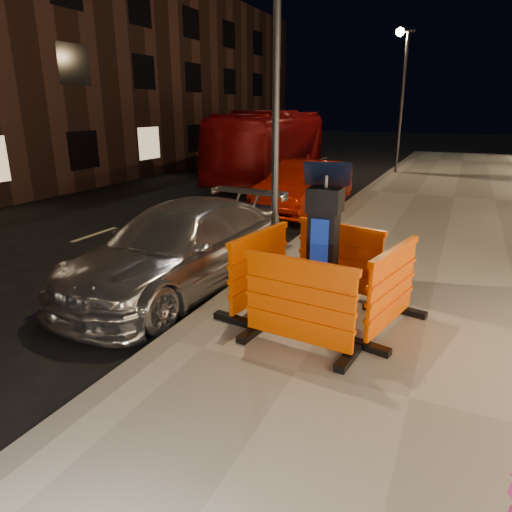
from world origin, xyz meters
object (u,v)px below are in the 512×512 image
at_px(parking_kiosk, 323,248).
at_px(barrier_back, 339,260).
at_px(car_red, 304,211).
at_px(bus_doubledecker, 272,178).
at_px(barrier_front, 299,305).
at_px(barrier_kerbside, 259,270).
at_px(car_silver, 183,287).
at_px(barrier_bldgside, 391,290).

relative_size(parking_kiosk, barrier_back, 1.40).
bearing_deg(car_red, bus_doubledecker, 123.59).
relative_size(barrier_front, car_red, 0.33).
distance_m(barrier_kerbside, car_silver, 1.92).
xyz_separation_m(parking_kiosk, bus_doubledecker, (-6.34, 13.53, -1.19)).
height_order(parking_kiosk, barrier_back, parking_kiosk).
xyz_separation_m(parking_kiosk, barrier_front, (0.00, -0.95, -0.46)).
bearing_deg(barrier_back, car_silver, -156.18).
bearing_deg(parking_kiosk, barrier_bldgside, 11.25).
relative_size(car_silver, car_red, 1.09).
bearing_deg(car_silver, parking_kiosk, -5.23).
bearing_deg(car_silver, car_red, 95.95).
relative_size(barrier_bldgside, car_silver, 0.30).
relative_size(barrier_back, barrier_bldgside, 1.00).
xyz_separation_m(barrier_kerbside, barrier_bldgside, (1.90, 0.00, 0.00)).
relative_size(barrier_front, barrier_back, 1.00).
bearing_deg(car_red, parking_kiosk, -66.06).
bearing_deg(barrier_back, bus_doubledecker, 130.99).
bearing_deg(car_silver, barrier_kerbside, -10.92).
bearing_deg(barrier_front, car_red, 114.51).
distance_m(barrier_front, barrier_back, 1.90).
height_order(parking_kiosk, barrier_front, parking_kiosk).
distance_m(barrier_front, car_silver, 3.12).
bearing_deg(parking_kiosk, car_silver, -179.45).
bearing_deg(car_silver, barrier_bldgside, -2.46).
distance_m(barrier_back, car_red, 6.93).
bearing_deg(barrier_front, bus_doubledecker, 119.89).
bearing_deg(barrier_bldgside, barrier_front, 148.25).
xyz_separation_m(barrier_back, car_red, (-2.72, 6.33, -0.73)).
height_order(barrier_front, bus_doubledecker, bus_doubledecker).
bearing_deg(barrier_kerbside, parking_kiosk, -80.75).
xyz_separation_m(car_red, bus_doubledecker, (-3.62, 6.25, 0.00)).
distance_m(parking_kiosk, car_silver, 2.96).
bearing_deg(car_red, barrier_back, -63.30).
relative_size(car_red, bus_doubledecker, 0.43).
distance_m(barrier_back, bus_doubledecker, 14.11).
relative_size(parking_kiosk, barrier_front, 1.40).
distance_m(barrier_front, bus_doubledecker, 15.83).
xyz_separation_m(barrier_bldgside, bus_doubledecker, (-7.29, 13.53, -0.73)).
bearing_deg(bus_doubledecker, barrier_front, -72.47).
height_order(barrier_kerbside, bus_doubledecker, bus_doubledecker).
bearing_deg(barrier_front, car_silver, 157.60).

